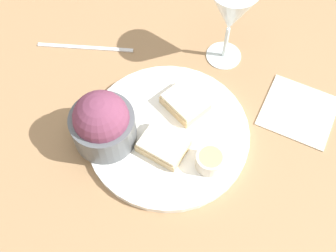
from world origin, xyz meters
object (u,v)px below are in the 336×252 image
Objects in this scene: salad_bowl at (102,123)px; cheese_toast_near at (166,145)px; cheese_toast_far at (185,102)px; wine_glass at (231,12)px; fork at (85,47)px; napkin at (299,111)px; sauce_ramekin at (210,160)px.

cheese_toast_near is at bearing 0.45° from salad_bowl.
cheese_toast_far is 0.56× the size of wine_glass.
wine_glass reaches higher than fork.
fork is at bearing 173.03° from napkin.
wine_glass is at bearing 75.16° from cheese_toast_near.
cheese_toast_far is 0.22m from napkin.
wine_glass is 1.14× the size of napkin.
salad_bowl is 1.14× the size of cheese_toast_far.
salad_bowl is 2.28× the size of sauce_ramekin.
fork is (-0.44, 0.05, 0.00)m from napkin.
sauce_ramekin reaches higher than cheese_toast_far.
sauce_ramekin is 0.25× the size of fork.
cheese_toast_near is 0.97× the size of cheese_toast_far.
cheese_toast_near and cheese_toast_far have the same top height.
salad_bowl is 1.18× the size of cheese_toast_near.
napkin is at bearing 32.06° from cheese_toast_near.
wine_glass reaches higher than salad_bowl.
wine_glass is (0.17, 0.24, 0.06)m from salad_bowl.
wine_glass is at bearing 9.10° from fork.
salad_bowl reaches higher than sauce_ramekin.
salad_bowl is 0.19m from sauce_ramekin.
fork is (-0.23, 0.10, -0.02)m from cheese_toast_far.
sauce_ramekin is 0.36m from fork.
wine_glass is 0.31m from fork.
napkin is at bearing 12.25° from cheese_toast_far.
salad_bowl is at bearing 176.44° from sauce_ramekin.
sauce_ramekin is 0.28× the size of wine_glass.
fork is at bearing 156.78° from cheese_toast_far.
cheese_toast_near is 0.10m from cheese_toast_far.
salad_bowl is 0.64× the size of wine_glass.
napkin and fork have the same top height.
sauce_ramekin reaches higher than cheese_toast_near.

